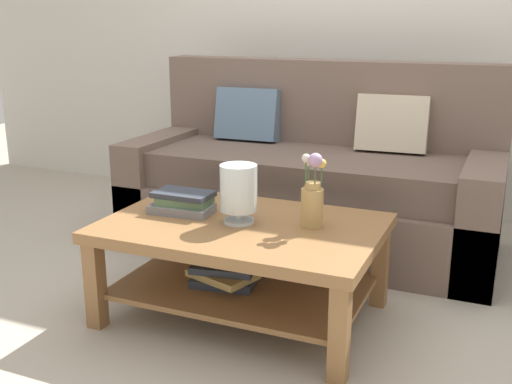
# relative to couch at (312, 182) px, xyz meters

# --- Properties ---
(ground_plane) EXTENTS (10.00, 10.00, 0.00)m
(ground_plane) POSITION_rel_couch_xyz_m (0.01, -0.77, -0.36)
(ground_plane) COLOR #ADA393
(back_wall) EXTENTS (6.40, 0.12, 2.70)m
(back_wall) POSITION_rel_couch_xyz_m (0.01, 0.88, 0.99)
(back_wall) COLOR beige
(back_wall) RESTS_ON ground
(couch) EXTENTS (2.12, 0.90, 1.06)m
(couch) POSITION_rel_couch_xyz_m (0.00, 0.00, 0.00)
(couch) COLOR brown
(couch) RESTS_ON ground
(coffee_table) EXTENTS (1.20, 0.80, 0.44)m
(coffee_table) POSITION_rel_couch_xyz_m (0.02, -1.05, -0.05)
(coffee_table) COLOR olive
(coffee_table) RESTS_ON ground
(book_stack_main) EXTENTS (0.29, 0.19, 0.10)m
(book_stack_main) POSITION_rel_couch_xyz_m (-0.29, -1.02, 0.13)
(book_stack_main) COLOR slate
(book_stack_main) RESTS_ON coffee_table
(glass_hurricane_vase) EXTENTS (0.16, 0.16, 0.26)m
(glass_hurricane_vase) POSITION_rel_couch_xyz_m (0.01, -1.06, 0.23)
(glass_hurricane_vase) COLOR silver
(glass_hurricane_vase) RESTS_ON coffee_table
(flower_pitcher) EXTENTS (0.11, 0.11, 0.33)m
(flower_pitcher) POSITION_rel_couch_xyz_m (0.32, -0.98, 0.22)
(flower_pitcher) COLOR tan
(flower_pitcher) RESTS_ON coffee_table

